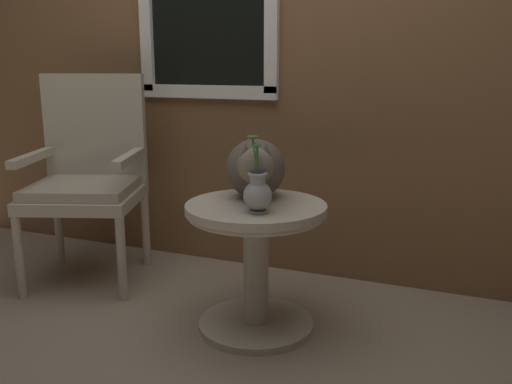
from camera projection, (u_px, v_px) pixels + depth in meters
name	position (u px, v px, depth m)	size (l,w,h in m)	color
ground_plane	(195.00, 327.00, 2.39)	(6.00, 6.00, 0.00)	gray
back_wall	(263.00, 24.00, 2.84)	(4.00, 0.07, 2.60)	brown
wicker_side_table	(256.00, 247.00, 2.31)	(0.58, 0.58, 0.55)	#B2A893
wicker_chair	(88.00, 172.00, 2.87)	(0.69, 0.68, 1.06)	#B2A893
cat	(256.00, 168.00, 2.33)	(0.34, 0.56, 0.26)	brown
pewter_vase_with_ivy	(257.00, 191.00, 2.11)	(0.11, 0.11, 0.30)	#99999E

